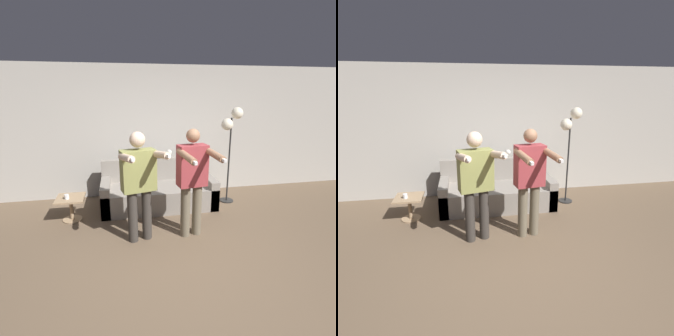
% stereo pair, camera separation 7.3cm
% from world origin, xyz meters
% --- Properties ---
extents(ground_plane, '(16.00, 16.00, 0.00)m').
position_xyz_m(ground_plane, '(0.00, 0.00, 0.00)').
color(ground_plane, brown).
extents(wall_back, '(10.00, 0.05, 2.60)m').
position_xyz_m(wall_back, '(0.00, 2.68, 1.30)').
color(wall_back, '#B7B2A8').
rests_on(wall_back, ground_plane).
extents(couch, '(2.08, 0.91, 0.84)m').
position_xyz_m(couch, '(-0.09, 1.99, 0.26)').
color(couch, gray).
rests_on(couch, ground_plane).
extents(person_left, '(0.63, 0.75, 1.58)m').
position_xyz_m(person_left, '(-0.52, 0.81, 0.92)').
color(person_left, '#38332D').
rests_on(person_left, ground_plane).
extents(person_right, '(0.55, 0.72, 1.60)m').
position_xyz_m(person_right, '(0.24, 0.81, 0.92)').
color(person_right, '#6B604C').
rests_on(person_right, ground_plane).
extents(cat, '(0.46, 0.14, 0.16)m').
position_xyz_m(cat, '(0.06, 2.33, 0.91)').
color(cat, silver).
rests_on(cat, couch).
extents(floor_lamp, '(0.39, 0.26, 1.82)m').
position_xyz_m(floor_lamp, '(1.29, 1.93, 1.46)').
color(floor_lamp, black).
rests_on(floor_lamp, ground_plane).
extents(side_table, '(0.45, 0.45, 0.41)m').
position_xyz_m(side_table, '(-1.61, 1.65, 0.29)').
color(side_table, '#A38460').
rests_on(side_table, ground_plane).
extents(cup, '(0.07, 0.07, 0.08)m').
position_xyz_m(cup, '(-1.65, 1.59, 0.44)').
color(cup, white).
rests_on(cup, side_table).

